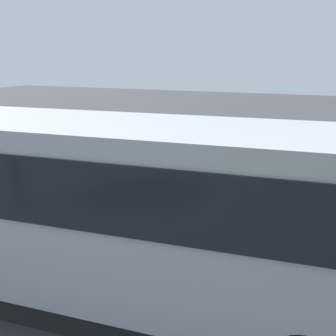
{
  "coord_description": "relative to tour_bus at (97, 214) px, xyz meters",
  "views": [
    {
      "loc": [
        -5.84,
        11.1,
        4.28
      ],
      "look_at": [
        -0.91,
        -0.0,
        1.1
      ],
      "focal_mm": 45.89,
      "sensor_mm": 36.0,
      "label": 1
    }
  ],
  "objects": [
    {
      "name": "bay_line_d",
      "position": [
        6.03,
        -6.53,
        -1.64
      ],
      "size": [
        0.27,
        3.88,
        0.01
      ],
      "color": "white",
      "rests_on": "ground_plane"
    },
    {
      "name": "ground_plane",
      "position": [
        1.89,
        -5.24,
        -1.64
      ],
      "size": [
        80.0,
        80.0,
        0.0
      ],
      "primitive_type": "plane",
      "color": "#38383D"
    },
    {
      "name": "bay_line_a",
      "position": [
        -2.3,
        -6.53,
        -1.64
      ],
      "size": [
        0.29,
        4.29,
        0.01
      ],
      "color": "white",
      "rests_on": "ground_plane"
    },
    {
      "name": "spectator_centre",
      "position": [
        -0.17,
        -2.82,
        -0.63
      ],
      "size": [
        0.58,
        0.34,
        1.7
      ],
      "color": "black",
      "rests_on": "ground_plane"
    },
    {
      "name": "spectator_left",
      "position": [
        -1.4,
        -3.05,
        -0.57
      ],
      "size": [
        0.58,
        0.34,
        1.8
      ],
      "color": "black",
      "rests_on": "ground_plane"
    },
    {
      "name": "spectator_right",
      "position": [
        1.05,
        -3.13,
        -0.59
      ],
      "size": [
        0.57,
        0.31,
        1.76
      ],
      "color": "black",
      "rests_on": "ground_plane"
    },
    {
      "name": "spectator_far_left",
      "position": [
        -2.68,
        -3.07,
        -0.62
      ],
      "size": [
        0.58,
        0.36,
        1.73
      ],
      "color": "black",
      "rests_on": "ground_plane"
    },
    {
      "name": "bay_line_b",
      "position": [
        0.47,
        -6.53,
        -1.64
      ],
      "size": [
        0.3,
        4.51,
        0.01
      ],
      "color": "white",
      "rests_on": "ground_plane"
    },
    {
      "name": "parked_motorcycle_silver",
      "position": [
        0.15,
        -2.12,
        -1.16
      ],
      "size": [
        2.03,
        0.69,
        0.99
      ],
      "color": "black",
      "rests_on": "ground_plane"
    },
    {
      "name": "spectator_far_right",
      "position": [
        2.51,
        -3.03,
        -0.62
      ],
      "size": [
        0.57,
        0.39,
        1.73
      ],
      "color": "black",
      "rests_on": "ground_plane"
    },
    {
      "name": "bay_line_c",
      "position": [
        3.25,
        -6.53,
        -1.64
      ],
      "size": [
        0.32,
        4.92,
        0.01
      ],
      "color": "white",
      "rests_on": "ground_plane"
    },
    {
      "name": "stunt_motorcycle",
      "position": [
        3.29,
        -8.15,
        -0.6
      ],
      "size": [
        1.92,
        0.58,
        1.85
      ],
      "color": "black",
      "rests_on": "ground_plane"
    },
    {
      "name": "tour_bus",
      "position": [
        0.0,
        0.0,
        0.0
      ],
      "size": [
        10.28,
        3.27,
        3.25
      ],
      "color": "#B7BABF",
      "rests_on": "ground_plane"
    }
  ]
}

